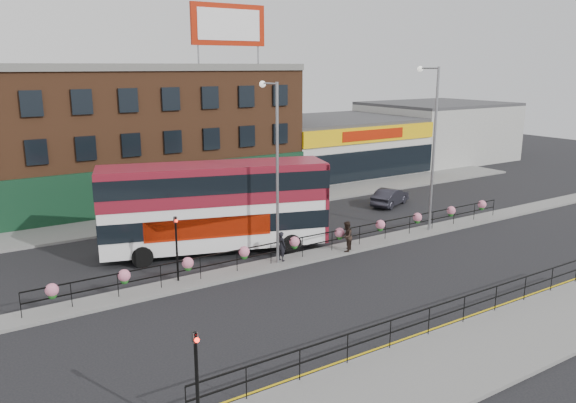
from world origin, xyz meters
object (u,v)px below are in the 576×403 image
double_decker_bus (215,199)px  car (390,197)px  pedestrian_a (281,246)px  lamp_column_west (275,158)px  pedestrian_b (346,236)px  lamp_column_east (432,135)px

double_decker_bus → car: bearing=10.1°
pedestrian_a → lamp_column_west: 4.75m
double_decker_bus → car: 16.17m
pedestrian_b → lamp_column_east: (7.06, 0.73, 5.12)m
pedestrian_b → lamp_column_east: bearing=149.4°
double_decker_bus → lamp_column_east: bearing=-14.8°
car → pedestrian_b: (-9.77, -6.96, 0.34)m
pedestrian_a → lamp_column_east: 12.11m
lamp_column_west → lamp_column_east: 11.27m
car → lamp_column_east: 8.72m
double_decker_bus → lamp_column_east: size_ratio=1.26×
pedestrian_a → car: bearing=-74.9°
pedestrian_b → car: bearing=179.0°
double_decker_bus → pedestrian_a: size_ratio=7.95×
pedestrian_a → lamp_column_east: bearing=-99.3°
pedestrian_a → pedestrian_b: bearing=-109.1°
pedestrian_b → pedestrian_a: bearing=-45.8°
pedestrian_a → pedestrian_b: pedestrian_b is taller
lamp_column_west → car: bearing=24.0°
car → pedestrian_a: size_ratio=2.65×
car → lamp_column_west: 16.10m
car → lamp_column_west: lamp_column_west is taller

